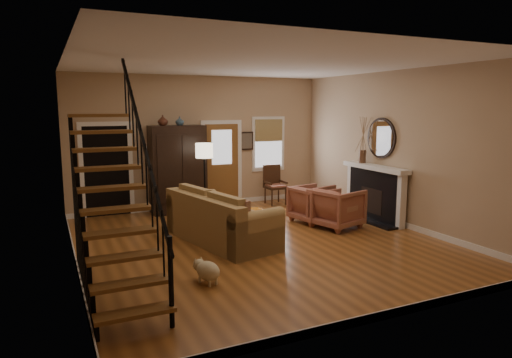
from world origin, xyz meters
name	(u,v)px	position (x,y,z in m)	size (l,w,h in m)	color
room	(208,155)	(-0.41, 1.76, 1.51)	(7.00, 7.33, 3.30)	#975926
staircase	(113,178)	(-2.78, -1.30, 1.60)	(0.94, 2.80, 3.20)	brown
fireplace	(376,188)	(3.13, 0.50, 0.74)	(0.33, 1.95, 2.30)	black
armoire	(178,169)	(-0.70, 3.15, 1.05)	(1.30, 0.60, 2.10)	black
vase_a	(163,120)	(-1.05, 3.05, 2.22)	(0.24, 0.24, 0.25)	#4C2619
vase_b	(180,121)	(-0.65, 3.05, 2.21)	(0.20, 0.20, 0.21)	#334C60
sofa	(222,218)	(-0.63, 0.37, 0.46)	(1.06, 2.45, 0.91)	olive
coffee_table	(255,225)	(0.11, 0.49, 0.20)	(0.62, 1.06, 0.41)	brown
bowl	(254,211)	(0.16, 0.64, 0.45)	(0.36, 0.36, 0.09)	orange
books	(255,218)	(-0.01, 0.19, 0.43)	(0.19, 0.26, 0.05)	beige
armchair_left	(337,208)	(1.94, 0.30, 0.42)	(0.91, 0.93, 0.85)	brown
armchair_right	(314,204)	(1.76, 0.93, 0.40)	(0.86, 0.88, 0.80)	brown
floor_lamp	(205,181)	(-0.31, 2.28, 0.86)	(0.40, 0.40, 1.72)	black
side_chair	(275,185)	(1.85, 2.95, 0.51)	(0.54, 0.54, 1.02)	#3C2313
dog	(208,272)	(-1.56, -1.52, 0.17)	(0.28, 0.47, 0.34)	beige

